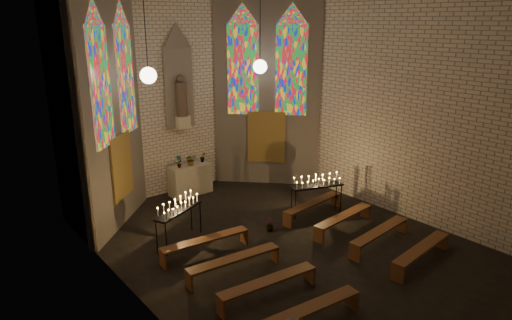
# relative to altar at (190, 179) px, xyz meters

# --- Properties ---
(floor) EXTENTS (12.00, 12.00, 0.00)m
(floor) POSITION_rel_altar_xyz_m (0.00, -5.45, -0.50)
(floor) COLOR black
(floor) RESTS_ON ground
(room) EXTENTS (8.22, 12.43, 7.00)m
(room) POSITION_rel_altar_xyz_m (-0.00, -2.08, 3.22)
(room) COLOR beige
(room) RESTS_ON ground
(altar) EXTENTS (1.40, 0.60, 1.00)m
(altar) POSITION_rel_altar_xyz_m (0.00, 0.00, 0.00)
(altar) COLOR beige
(altar) RESTS_ON ground
(flower_vase_left) EXTENTS (0.24, 0.18, 0.43)m
(flower_vase_left) POSITION_rel_altar_xyz_m (-0.40, -0.02, 0.71)
(flower_vase_left) COLOR #4C723F
(flower_vase_left) RESTS_ON altar
(flower_vase_center) EXTENTS (0.38, 0.33, 0.40)m
(flower_vase_center) POSITION_rel_altar_xyz_m (0.02, -0.05, 0.70)
(flower_vase_center) COLOR #4C723F
(flower_vase_center) RESTS_ON altar
(flower_vase_right) EXTENTS (0.22, 0.20, 0.34)m
(flower_vase_right) POSITION_rel_altar_xyz_m (0.55, 0.04, 0.67)
(flower_vase_right) COLOR #4C723F
(flower_vase_right) RESTS_ON altar
(aisle_flower_pot) EXTENTS (0.26, 0.26, 0.37)m
(aisle_flower_pot) POSITION_rel_altar_xyz_m (0.23, -3.84, -0.31)
(aisle_flower_pot) COLOR #4C723F
(aisle_flower_pot) RESTS_ON ground
(votive_stand_left) EXTENTS (1.60, 0.98, 1.16)m
(votive_stand_left) POSITION_rel_altar_xyz_m (-2.06, -2.89, 0.50)
(votive_stand_left) COLOR black
(votive_stand_left) RESTS_ON ground
(votive_stand_right) EXTENTS (1.62, 0.90, 1.16)m
(votive_stand_right) POSITION_rel_altar_xyz_m (2.04, -3.85, 0.50)
(votive_stand_right) COLOR black
(votive_stand_right) RESTS_ON ground
(pew_left_0) EXTENTS (2.32, 0.56, 0.44)m
(pew_left_0) POSITION_rel_altar_xyz_m (-1.88, -3.86, -0.14)
(pew_left_0) COLOR brown
(pew_left_0) RESTS_ON ground
(pew_right_0) EXTENTS (2.32, 0.56, 0.44)m
(pew_right_0) POSITION_rel_altar_xyz_m (1.88, -3.86, -0.14)
(pew_right_0) COLOR brown
(pew_right_0) RESTS_ON ground
(pew_left_1) EXTENTS (2.32, 0.56, 0.44)m
(pew_left_1) POSITION_rel_altar_xyz_m (-1.88, -5.06, -0.14)
(pew_left_1) COLOR brown
(pew_left_1) RESTS_ON ground
(pew_right_1) EXTENTS (2.32, 0.56, 0.44)m
(pew_right_1) POSITION_rel_altar_xyz_m (1.88, -5.06, -0.14)
(pew_right_1) COLOR brown
(pew_right_1) RESTS_ON ground
(pew_left_2) EXTENTS (2.32, 0.56, 0.44)m
(pew_left_2) POSITION_rel_altar_xyz_m (-1.88, -6.26, -0.14)
(pew_left_2) COLOR brown
(pew_left_2) RESTS_ON ground
(pew_right_2) EXTENTS (2.32, 0.56, 0.44)m
(pew_right_2) POSITION_rel_altar_xyz_m (1.88, -6.26, -0.14)
(pew_right_2) COLOR brown
(pew_right_2) RESTS_ON ground
(pew_left_3) EXTENTS (2.32, 0.56, 0.44)m
(pew_left_3) POSITION_rel_altar_xyz_m (-1.88, -7.46, -0.14)
(pew_left_3) COLOR brown
(pew_left_3) RESTS_ON ground
(pew_right_3) EXTENTS (2.32, 0.56, 0.44)m
(pew_right_3) POSITION_rel_altar_xyz_m (1.88, -7.46, -0.14)
(pew_right_3) COLOR brown
(pew_right_3) RESTS_ON ground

